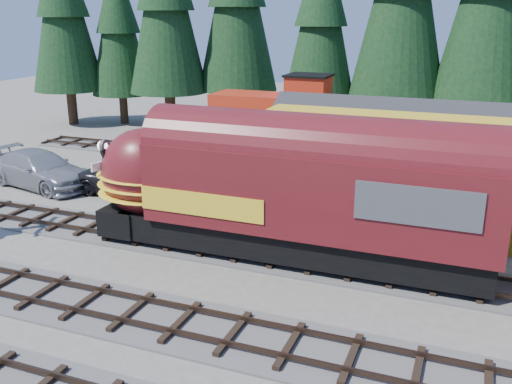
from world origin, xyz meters
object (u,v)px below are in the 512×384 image
(depot, at_px, (387,156))
(locomotive, at_px, (274,195))
(pickup_truck_a, at_px, (134,179))
(pickup_truck_b, at_px, (40,169))
(caboose, at_px, (293,124))

(depot, xyz_separation_m, locomotive, (-3.26, -6.50, -0.36))
(pickup_truck_a, bearing_deg, pickup_truck_b, 98.03)
(depot, relative_size, caboose, 1.25)
(depot, height_order, locomotive, depot)
(depot, height_order, pickup_truck_a, depot)
(locomotive, height_order, pickup_truck_b, locomotive)
(pickup_truck_a, bearing_deg, caboose, -33.04)
(depot, bearing_deg, caboose, 133.08)
(caboose, distance_m, pickup_truck_b, 15.24)
(depot, bearing_deg, pickup_truck_a, -173.80)
(depot, distance_m, caboose, 10.27)
(locomotive, bearing_deg, depot, 63.34)
(caboose, height_order, pickup_truck_b, caboose)
(caboose, bearing_deg, pickup_truck_a, -124.03)
(locomotive, distance_m, pickup_truck_b, 16.15)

